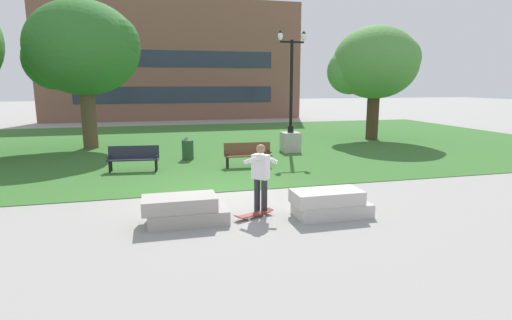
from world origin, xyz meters
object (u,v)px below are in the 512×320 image
object	(u,v)px
concrete_block_left	(330,203)
trash_bin	(188,148)
park_bench_near_left	(248,153)
person_skateboarder	(261,174)
concrete_block_center	(184,210)
lamp_post_center	(291,128)
skateboard	(254,214)
park_bench_near_right	(133,157)

from	to	relation	value
concrete_block_left	trash_bin	xyz separation A→B (m)	(-2.70, 8.14, 0.20)
concrete_block_left	park_bench_near_left	xyz separation A→B (m)	(-0.59, 6.10, 0.23)
person_skateboarder	park_bench_near_left	world-z (taller)	person_skateboarder
concrete_block_center	trash_bin	bearing A→B (deg)	84.64
park_bench_near_left	trash_bin	world-z (taller)	trash_bin
concrete_block_center	person_skateboarder	xyz separation A→B (m)	(1.88, 0.30, 0.67)
concrete_block_center	lamp_post_center	world-z (taller)	lamp_post_center
concrete_block_center	person_skateboarder	size ratio (longest dim) A/B	1.12
skateboard	park_bench_near_right	distance (m)	6.76
concrete_block_left	park_bench_near_right	world-z (taller)	park_bench_near_right
park_bench_near_right	trash_bin	world-z (taller)	trash_bin
concrete_block_center	park_bench_near_right	size ratio (longest dim) A/B	1.04
concrete_block_center	park_bench_near_left	xyz separation A→B (m)	(2.84, 5.76, 0.23)
concrete_block_left	concrete_block_center	bearing A→B (deg)	174.31
park_bench_near_left	park_bench_near_right	size ratio (longest dim) A/B	0.99
lamp_post_center	trash_bin	xyz separation A→B (m)	(-4.81, -0.80, -0.61)
concrete_block_left	person_skateboarder	distance (m)	1.80
skateboard	park_bench_near_left	distance (m)	5.93
park_bench_near_right	skateboard	bearing A→B (deg)	-63.65
park_bench_near_right	person_skateboarder	bearing A→B (deg)	-60.47
concrete_block_left	skateboard	distance (m)	1.83
concrete_block_center	park_bench_near_left	size ratio (longest dim) A/B	1.05
concrete_block_left	trash_bin	size ratio (longest dim) A/B	1.95
person_skateboarder	park_bench_near_left	xyz separation A→B (m)	(0.95, 5.46, -0.44)
concrete_block_left	lamp_post_center	bearing A→B (deg)	76.72
lamp_post_center	trash_bin	size ratio (longest dim) A/B	5.67
person_skateboarder	concrete_block_center	bearing A→B (deg)	-171.09
concrete_block_center	park_bench_near_right	distance (m)	6.17
concrete_block_center	trash_bin	xyz separation A→B (m)	(0.73, 7.80, 0.20)
trash_bin	concrete_block_center	bearing A→B (deg)	-95.36
park_bench_near_left	park_bench_near_right	bearing A→B (deg)	176.51
concrete_block_center	park_bench_near_left	distance (m)	6.42
concrete_block_left	skateboard	xyz separation A→B (m)	(-1.79, 0.31, -0.22)
person_skateboarder	park_bench_near_right	size ratio (longest dim) A/B	0.93
lamp_post_center	skateboard	bearing A→B (deg)	-114.34
park_bench_near_left	trash_bin	bearing A→B (deg)	135.91
lamp_post_center	trash_bin	bearing A→B (deg)	-170.52
park_bench_near_right	trash_bin	size ratio (longest dim) A/B	1.92
trash_bin	park_bench_near_right	bearing A→B (deg)	-139.53
park_bench_near_left	trash_bin	distance (m)	2.93
person_skateboarder	trash_bin	distance (m)	7.61
skateboard	lamp_post_center	size ratio (longest dim) A/B	0.19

